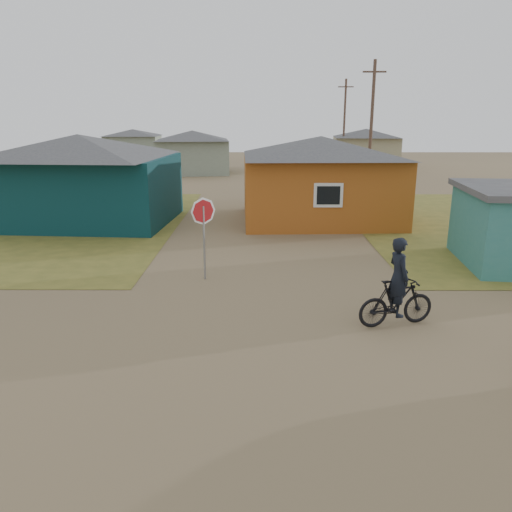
% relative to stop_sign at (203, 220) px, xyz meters
% --- Properties ---
extents(ground, '(120.00, 120.00, 0.00)m').
position_rel_stop_sign_xyz_m(ground, '(1.99, -5.04, -1.84)').
color(ground, olive).
extents(house_teal, '(8.93, 7.08, 4.00)m').
position_rel_stop_sign_xyz_m(house_teal, '(-6.51, 8.46, 0.22)').
color(house_teal, '#082B2F').
rests_on(house_teal, ground).
extents(house_yellow, '(7.72, 6.76, 3.90)m').
position_rel_stop_sign_xyz_m(house_yellow, '(4.49, 8.96, 0.17)').
color(house_yellow, '#A35319').
rests_on(house_yellow, ground).
extents(house_pale_west, '(7.04, 6.15, 3.60)m').
position_rel_stop_sign_xyz_m(house_pale_west, '(-4.01, 28.96, 0.02)').
color(house_pale_west, gray).
rests_on(house_pale_west, ground).
extents(house_beige_east, '(6.95, 6.05, 3.60)m').
position_rel_stop_sign_xyz_m(house_beige_east, '(11.99, 34.96, 0.02)').
color(house_beige_east, '#9A936D').
rests_on(house_beige_east, ground).
extents(house_pale_north, '(6.28, 5.81, 3.40)m').
position_rel_stop_sign_xyz_m(house_pale_north, '(-12.01, 40.96, -0.08)').
color(house_pale_north, gray).
rests_on(house_pale_north, ground).
extents(utility_pole_near, '(1.40, 0.20, 8.00)m').
position_rel_stop_sign_xyz_m(utility_pole_near, '(8.49, 16.96, 2.30)').
color(utility_pole_near, brown).
rests_on(utility_pole_near, ground).
extents(utility_pole_far, '(1.40, 0.20, 8.00)m').
position_rel_stop_sign_xyz_m(utility_pole_far, '(9.49, 32.96, 2.30)').
color(utility_pole_far, brown).
rests_on(utility_pole_far, ground).
extents(stop_sign, '(0.80, 0.23, 2.50)m').
position_rel_stop_sign_xyz_m(stop_sign, '(0.00, 0.00, 0.00)').
color(stop_sign, gray).
rests_on(stop_sign, ground).
extents(cyclist, '(1.97, 0.99, 2.14)m').
position_rel_stop_sign_xyz_m(cyclist, '(4.87, -3.45, -1.06)').
color(cyclist, black).
rests_on(cyclist, ground).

